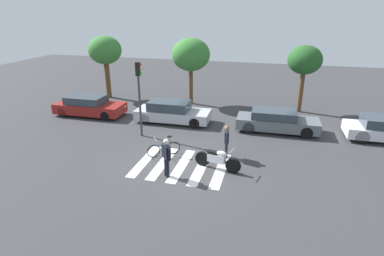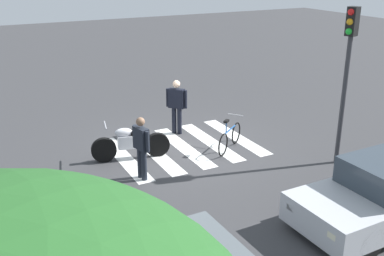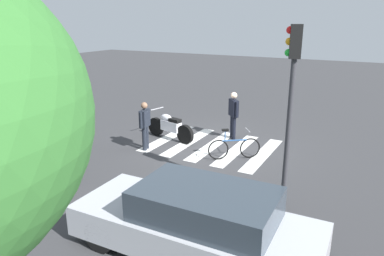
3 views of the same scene
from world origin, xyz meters
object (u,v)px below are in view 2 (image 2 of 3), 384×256
object	(u,v)px
officer_by_motorcycle	(177,104)
traffic_light_pole	(347,62)
police_motorcycle	(131,143)
officer_on_foot	(141,145)
leaning_bicycle	(230,137)

from	to	relation	value
officer_by_motorcycle	traffic_light_pole	xyz separation A→B (m)	(-2.86, 3.95, 1.78)
traffic_light_pole	officer_by_motorcycle	bearing A→B (deg)	-54.14
police_motorcycle	traffic_light_pole	xyz separation A→B (m)	(-4.80, 2.77, 2.29)
officer_by_motorcycle	traffic_light_pole	world-z (taller)	traffic_light_pole
officer_on_foot	leaning_bicycle	bearing A→B (deg)	-168.41
leaning_bicycle	officer_by_motorcycle	bearing A→B (deg)	-67.01
leaning_bicycle	traffic_light_pole	size ratio (longest dim) A/B	0.33
officer_on_foot	officer_by_motorcycle	xyz separation A→B (m)	(-2.13, -2.46, 0.07)
police_motorcycle	leaning_bicycle	bearing A→B (deg)	166.17
officer_on_foot	traffic_light_pole	size ratio (longest dim) A/B	0.39
leaning_bicycle	traffic_light_pole	xyz separation A→B (m)	(-2.07, 2.09, 2.39)
police_motorcycle	officer_by_motorcycle	size ratio (longest dim) A/B	1.24
leaning_bicycle	officer_on_foot	distance (m)	3.03
officer_on_foot	traffic_light_pole	distance (m)	5.52
police_motorcycle	officer_on_foot	world-z (taller)	officer_on_foot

